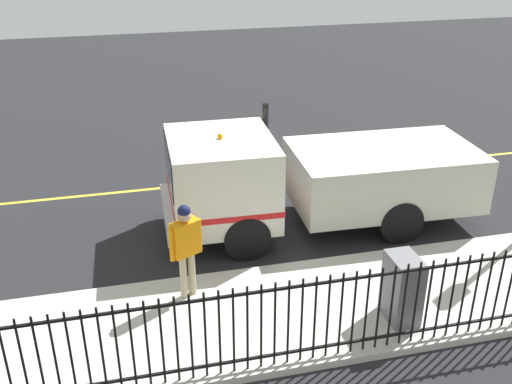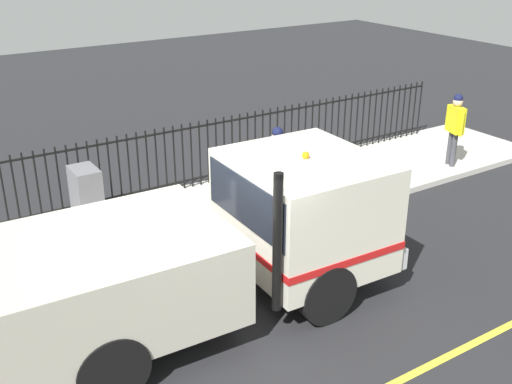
% 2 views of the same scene
% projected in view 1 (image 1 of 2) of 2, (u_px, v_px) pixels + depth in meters
% --- Properties ---
extents(ground_plane, '(47.64, 47.64, 0.00)m').
position_uv_depth(ground_plane, '(299.00, 219.00, 13.73)').
color(ground_plane, '#232326').
rests_on(ground_plane, ground).
extents(sidewalk_slab, '(2.90, 21.65, 0.14)m').
position_uv_depth(sidewalk_slab, '(356.00, 302.00, 10.75)').
color(sidewalk_slab, beige).
rests_on(sidewalk_slab, ground).
extents(lane_marking, '(0.12, 19.49, 0.01)m').
position_uv_depth(lane_marking, '(272.00, 177.00, 15.90)').
color(lane_marking, yellow).
rests_on(lane_marking, ground).
extents(work_truck, '(2.63, 7.02, 2.58)m').
position_uv_depth(work_truck, '(300.00, 176.00, 12.92)').
color(work_truck, silver).
rests_on(work_truck, ground).
extents(worker_standing, '(0.44, 0.60, 1.82)m').
position_uv_depth(worker_standing, '(186.00, 241.00, 10.35)').
color(worker_standing, orange).
rests_on(worker_standing, sidewalk_slab).
extents(iron_fence, '(0.04, 18.44, 1.50)m').
position_uv_depth(iron_fence, '(391.00, 306.00, 9.26)').
color(iron_fence, black).
rests_on(iron_fence, sidewalk_slab).
extents(utility_cabinet, '(0.71, 0.47, 1.18)m').
position_uv_depth(utility_cabinet, '(402.00, 288.00, 9.98)').
color(utility_cabinet, slate).
rests_on(utility_cabinet, sidewalk_slab).
extents(traffic_cone, '(0.48, 0.48, 0.68)m').
position_uv_depth(traffic_cone, '(405.00, 162.00, 15.97)').
color(traffic_cone, orange).
rests_on(traffic_cone, ground).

